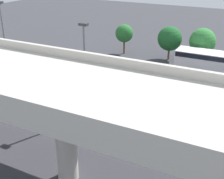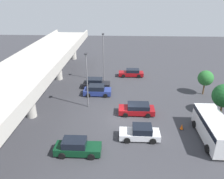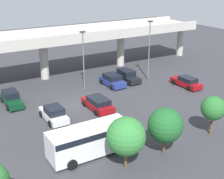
{
  "view_description": "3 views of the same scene",
  "coord_description": "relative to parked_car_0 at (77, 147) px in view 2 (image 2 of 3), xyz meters",
  "views": [
    {
      "loc": [
        -9.48,
        24.55,
        12.68
      ],
      "look_at": [
        3.02,
        0.49,
        0.77
      ],
      "focal_mm": 50.0,
      "sensor_mm": 36.0,
      "label": 1
    },
    {
      "loc": [
        -24.41,
        0.33,
        15.23
      ],
      "look_at": [
        4.4,
        1.7,
        2.16
      ],
      "focal_mm": 35.0,
      "sensor_mm": 36.0,
      "label": 2
    },
    {
      "loc": [
        -14.44,
        -31.16,
        15.1
      ],
      "look_at": [
        4.59,
        0.3,
        1.14
      ],
      "focal_mm": 50.0,
      "sensor_mm": 36.0,
      "label": 3
    }
  ],
  "objects": [
    {
      "name": "ground_plane",
      "position": [
        6.88,
        -4.72,
        -0.79
      ],
      "size": [
        115.18,
        115.18,
        0.0
      ],
      "primitive_type": "plane",
      "color": "#38383D"
    },
    {
      "name": "highway_overpass",
      "position": [
        6.88,
        7.39,
        4.89
      ],
      "size": [
        55.0,
        7.31,
        6.98
      ],
      "color": "#BCB7AD",
      "rests_on": "ground_plane"
    },
    {
      "name": "parked_car_0",
      "position": [
        0.0,
        0.0,
        0.0
      ],
      "size": [
        1.97,
        4.7,
        1.7
      ],
      "rotation": [
        0.0,
        0.0,
        -1.57
      ],
      "color": "#0C381E",
      "rests_on": "ground_plane"
    },
    {
      "name": "parked_car_1",
      "position": [
        2.82,
        -6.59,
        -0.04
      ],
      "size": [
        2.11,
        4.52,
        1.62
      ],
      "rotation": [
        0.0,
        0.0,
        1.57
      ],
      "color": "silver",
      "rests_on": "ground_plane"
    },
    {
      "name": "parked_car_2",
      "position": [
        8.28,
        -6.54,
        -0.07
      ],
      "size": [
        2.24,
        4.79,
        1.47
      ],
      "rotation": [
        0.0,
        0.0,
        1.57
      ],
      "color": "maroon",
      "rests_on": "ground_plane"
    },
    {
      "name": "parked_car_3",
      "position": [
        13.91,
        -0.53,
        -0.01
      ],
      "size": [
        2.26,
        4.32,
        1.63
      ],
      "rotation": [
        0.0,
        0.0,
        -1.57
      ],
      "color": "navy",
      "rests_on": "ground_plane"
    },
    {
      "name": "parked_car_4",
      "position": [
        16.72,
        0.02,
        0.01
      ],
      "size": [
        2.16,
        4.54,
        1.67
      ],
      "rotation": [
        0.0,
        0.0,
        -1.57
      ],
      "color": "black",
      "rests_on": "ground_plane"
    },
    {
      "name": "parked_car_5",
      "position": [
        22.48,
        -6.26,
        -0.09
      ],
      "size": [
        1.97,
        4.76,
        1.46
      ],
      "rotation": [
        0.0,
        0.0,
        1.57
      ],
      "color": "maroon",
      "rests_on": "ground_plane"
    },
    {
      "name": "shuttle_bus",
      "position": [
        3.04,
        -14.6,
        0.78
      ],
      "size": [
        7.3,
        2.8,
        2.62
      ],
      "color": "white",
      "rests_on": "ground_plane"
    },
    {
      "name": "lamp_post_near_aisle",
      "position": [
        9.92,
        0.33,
        3.86
      ],
      "size": [
        0.7,
        0.35,
        7.92
      ],
      "color": "slate",
      "rests_on": "ground_plane"
    },
    {
      "name": "lamp_post_mid_lot",
      "position": [
        19.73,
        -1.09,
        4.26
      ],
      "size": [
        0.7,
        0.35,
        8.69
      ],
      "color": "slate",
      "rests_on": "ground_plane"
    },
    {
      "name": "tree_front_right",
      "position": [
        8.73,
        -17.81,
        1.96
      ],
      "size": [
        3.08,
        3.08,
        4.29
      ],
      "color": "brown",
      "rests_on": "ground_plane"
    },
    {
      "name": "tree_front_far_right",
      "position": [
        14.94,
        -17.52,
        1.99
      ],
      "size": [
        2.4,
        2.4,
        3.99
      ],
      "color": "brown",
      "rests_on": "ground_plane"
    },
    {
      "name": "traffic_cone",
      "position": [
        4.85,
        -11.72,
        -0.46
      ],
      "size": [
        0.44,
        0.44,
        0.7
      ],
      "color": "black",
      "rests_on": "ground_plane"
    }
  ]
}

